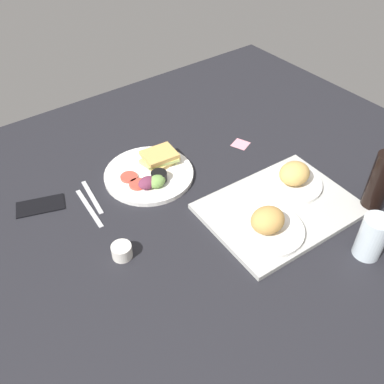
{
  "coord_description": "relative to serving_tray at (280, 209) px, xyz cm",
  "views": [
    {
      "loc": [
        58.8,
        79.3,
        89.87
      ],
      "look_at": [
        2.0,
        3.0,
        4.0
      ],
      "focal_mm": 39.21,
      "sensor_mm": 36.0,
      "label": 1
    }
  ],
  "objects": [
    {
      "name": "ground_plane",
      "position": [
        16.99,
        -22.18,
        -2.3
      ],
      "size": [
        190.0,
        150.0,
        3.0
      ],
      "primitive_type": "cube",
      "color": "black"
    },
    {
      "name": "serving_tray",
      "position": [
        0.0,
        0.0,
        0.0
      ],
      "size": [
        46.55,
        35.14,
        1.6
      ],
      "primitive_type": "cube",
      "rotation": [
        0.0,
        0.0,
        -0.05
      ],
      "color": "#B2B2AD",
      "rests_on": "ground_plane"
    },
    {
      "name": "bread_plate_near",
      "position": [
        -10.15,
        -4.9,
        3.76
      ],
      "size": [
        19.25,
        19.25,
        8.33
      ],
      "color": "white",
      "rests_on": "serving_tray"
    },
    {
      "name": "bread_plate_far",
      "position": [
        10.35,
        4.9,
        3.6
      ],
      "size": [
        20.41,
        20.41,
        8.26
      ],
      "color": "white",
      "rests_on": "serving_tray"
    },
    {
      "name": "plate_with_salad",
      "position": [
        22.5,
        -37.18,
        0.86
      ],
      "size": [
        29.63,
        29.63,
        5.4
      ],
      "color": "white",
      "rests_on": "ground_plane"
    },
    {
      "name": "drinking_glass",
      "position": [
        -6.96,
        25.98,
        5.77
      ],
      "size": [
        7.36,
        7.36,
        13.14
      ],
      "primitive_type": "cylinder",
      "color": "silver",
      "rests_on": "ground_plane"
    },
    {
      "name": "soda_bottle",
      "position": [
        -23.27,
        15.58,
        9.18
      ],
      "size": [
        6.4,
        6.4,
        19.97
      ],
      "primitive_type": "cylinder",
      "color": "black",
      "rests_on": "ground_plane"
    },
    {
      "name": "espresso_cup",
      "position": [
        47.2,
        -13.13,
        1.2
      ],
      "size": [
        5.6,
        5.6,
        4.0
      ],
      "primitive_type": "cylinder",
      "color": "silver",
      "rests_on": "ground_plane"
    },
    {
      "name": "fork",
      "position": [
        43.16,
        -39.59,
        -0.55
      ],
      "size": [
        3.49,
        17.04,
        0.5
      ],
      "primitive_type": "cube",
      "rotation": [
        0.0,
        0.0,
        1.45
      ],
      "color": "#B7B7BC",
      "rests_on": "ground_plane"
    },
    {
      "name": "knife",
      "position": [
        46.16,
        -35.59,
        -0.55
      ],
      "size": [
        2.71,
        19.05,
        0.5
      ],
      "primitive_type": "cube",
      "rotation": [
        0.0,
        0.0,
        1.5
      ],
      "color": "#B7B7BC",
      "rests_on": "ground_plane"
    },
    {
      "name": "cell_phone",
      "position": [
        57.78,
        -45.41,
        -0.4
      ],
      "size": [
        15.97,
        11.53,
        0.8
      ],
      "primitive_type": "cube",
      "rotation": [
        0.0,
        0.0,
        -0.33
      ],
      "color": "black",
      "rests_on": "ground_plane"
    },
    {
      "name": "sticky_note",
      "position": [
        -13.57,
        -33.09,
        -0.74
      ],
      "size": [
        7.31,
        7.31,
        0.12
      ],
      "primitive_type": "cube",
      "rotation": [
        0.0,
        0.0,
        0.39
      ],
      "color": "pink",
      "rests_on": "ground_plane"
    }
  ]
}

